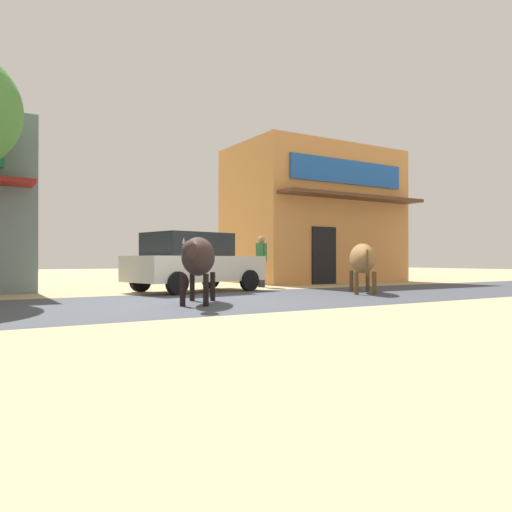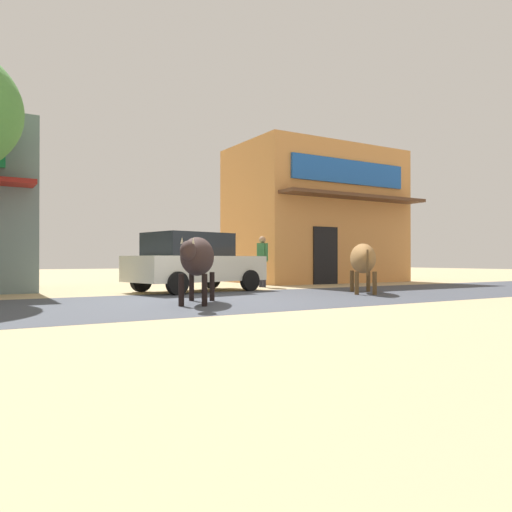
% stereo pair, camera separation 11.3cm
% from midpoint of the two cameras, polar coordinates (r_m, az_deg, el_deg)
% --- Properties ---
extents(ground, '(80.00, 80.00, 0.00)m').
position_cam_midpoint_polar(ground, '(10.78, -6.05, -5.20)').
color(ground, tan).
extents(asphalt_road, '(72.00, 5.25, 0.00)m').
position_cam_midpoint_polar(asphalt_road, '(10.78, -6.05, -5.19)').
color(asphalt_road, '#3E424C').
rests_on(asphalt_road, ground).
extents(storefront_right_club, '(6.71, 5.05, 5.40)m').
position_cam_midpoint_polar(storefront_right_club, '(20.87, 6.96, 4.56)').
color(storefront_right_club, '#D58E4C').
rests_on(storefront_right_club, ground).
extents(parked_hatchback_car, '(4.11, 2.57, 1.64)m').
position_cam_midpoint_polar(parked_hatchback_car, '(14.13, -6.90, -0.64)').
color(parked_hatchback_car, silver).
rests_on(parked_hatchback_car, ground).
extents(cow_near_brown, '(1.72, 2.36, 1.36)m').
position_cam_midpoint_polar(cow_near_brown, '(10.23, -6.41, -0.13)').
color(cow_near_brown, '#2F2220').
rests_on(cow_near_brown, ground).
extents(cow_far_dark, '(1.85, 2.27, 1.33)m').
position_cam_midpoint_polar(cow_far_dark, '(13.74, 12.29, -0.33)').
color(cow_far_dark, olive).
rests_on(cow_far_dark, ground).
extents(pedestrian_by_shop, '(0.47, 0.61, 1.66)m').
position_cam_midpoint_polar(pedestrian_by_shop, '(16.26, 0.93, -0.15)').
color(pedestrian_by_shop, '#262633').
rests_on(pedestrian_by_shop, ground).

